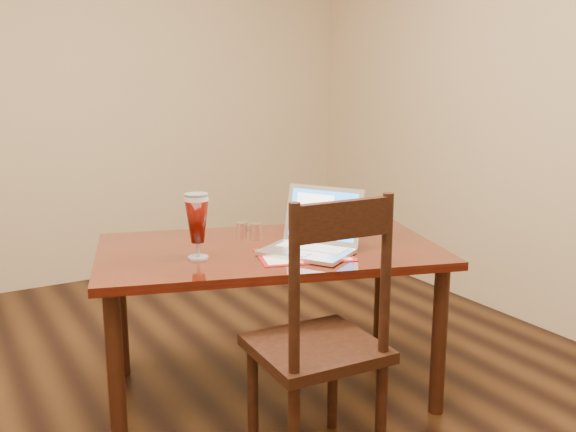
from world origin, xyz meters
TOP-DOWN VIEW (x-y plane):
  - dining_table at (0.52, 0.38)m, footprint 1.66×1.23m
  - dining_chair at (0.41, -0.21)m, footprint 0.46×0.44m

SIDE VIEW (x-z plane):
  - dining_chair at x=0.41m, z-range -0.03..1.01m
  - dining_table at x=0.52m, z-range 0.14..1.10m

